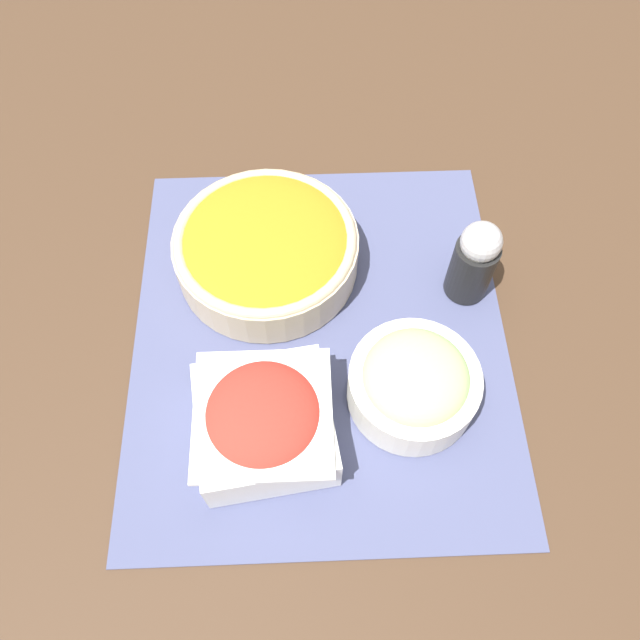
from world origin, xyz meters
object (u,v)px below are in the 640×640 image
object	(u,v)px
tomato_bowl	(264,421)
carrot_bowl	(266,247)
pepper_shaker	(474,261)
cucumber_bowl	(414,382)

from	to	relation	value
tomato_bowl	carrot_bowl	distance (m)	0.20
pepper_shaker	tomato_bowl	bearing A→B (deg)	126.67
tomato_bowl	pepper_shaker	distance (m)	0.27
carrot_bowl	pepper_shaker	size ratio (longest dim) A/B	1.92
tomato_bowl	carrot_bowl	size ratio (longest dim) A/B	0.69
tomato_bowl	cucumber_bowl	world-z (taller)	tomato_bowl
cucumber_bowl	carrot_bowl	world-z (taller)	cucumber_bowl
tomato_bowl	pepper_shaker	bearing A→B (deg)	-53.33
tomato_bowl	cucumber_bowl	xyz separation A→B (m)	(0.04, -0.14, -0.00)
cucumber_bowl	carrot_bowl	distance (m)	0.22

